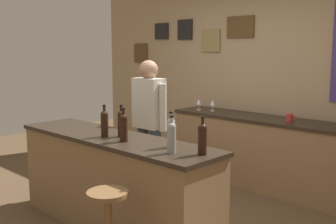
% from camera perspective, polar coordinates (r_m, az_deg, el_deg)
% --- Properties ---
extents(ground_plane, '(10.00, 10.00, 0.00)m').
position_cam_1_polar(ground_plane, '(4.50, -3.24, -14.10)').
color(ground_plane, brown).
extents(back_wall, '(6.00, 0.09, 2.80)m').
position_cam_1_polar(back_wall, '(5.72, 11.95, 5.28)').
color(back_wall, tan).
rests_on(back_wall, ground_plane).
extents(bar_counter, '(2.36, 0.60, 0.92)m').
position_cam_1_polar(bar_counter, '(4.10, -7.45, -9.63)').
color(bar_counter, olive).
rests_on(bar_counter, ground_plane).
extents(side_counter, '(2.49, 0.56, 0.90)m').
position_cam_1_polar(side_counter, '(5.35, 12.82, -5.47)').
color(side_counter, olive).
rests_on(side_counter, ground_plane).
extents(bartender, '(0.52, 0.21, 1.62)m').
position_cam_1_polar(bartender, '(4.68, -2.64, -1.24)').
color(bartender, '#384766').
rests_on(bartender, ground_plane).
extents(bar_stool, '(0.32, 0.32, 0.68)m').
position_cam_1_polar(bar_stool, '(3.29, -8.25, -14.39)').
color(bar_stool, brown).
rests_on(bar_stool, ground_plane).
extents(wine_bottle_a, '(0.07, 0.07, 0.31)m').
position_cam_1_polar(wine_bottle_a, '(3.94, -8.75, -1.45)').
color(wine_bottle_a, black).
rests_on(wine_bottle_a, bar_counter).
extents(wine_bottle_b, '(0.07, 0.07, 0.31)m').
position_cam_1_polar(wine_bottle_b, '(3.93, -6.45, -1.43)').
color(wine_bottle_b, black).
rests_on(wine_bottle_b, bar_counter).
extents(wine_bottle_c, '(0.07, 0.07, 0.31)m').
position_cam_1_polar(wine_bottle_c, '(3.72, -6.14, -2.01)').
color(wine_bottle_c, black).
rests_on(wine_bottle_c, bar_counter).
extents(wine_bottle_d, '(0.07, 0.07, 0.31)m').
position_cam_1_polar(wine_bottle_d, '(3.48, 0.42, -2.70)').
color(wine_bottle_d, '#999E99').
rests_on(wine_bottle_d, bar_counter).
extents(wine_bottle_e, '(0.07, 0.07, 0.31)m').
position_cam_1_polar(wine_bottle_e, '(3.29, 0.49, -3.38)').
color(wine_bottle_e, '#999E99').
rests_on(wine_bottle_e, bar_counter).
extents(wine_bottle_f, '(0.07, 0.07, 0.31)m').
position_cam_1_polar(wine_bottle_f, '(3.26, 4.76, -3.55)').
color(wine_bottle_f, black).
rests_on(wine_bottle_f, bar_counter).
extents(wine_glass_a, '(0.07, 0.07, 0.16)m').
position_cam_1_polar(wine_glass_a, '(5.75, 4.28, 1.37)').
color(wine_glass_a, silver).
rests_on(wine_glass_a, side_counter).
extents(wine_glass_b, '(0.07, 0.07, 0.16)m').
position_cam_1_polar(wine_glass_b, '(5.67, 6.17, 1.24)').
color(wine_glass_b, silver).
rests_on(wine_glass_b, side_counter).
extents(coffee_mug, '(0.13, 0.08, 0.09)m').
position_cam_1_polar(coffee_mug, '(5.01, 16.46, -0.79)').
color(coffee_mug, '#B2332D').
rests_on(coffee_mug, side_counter).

